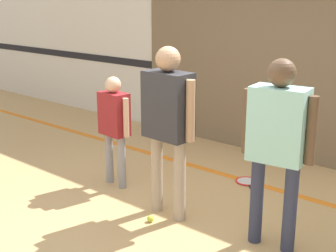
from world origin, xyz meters
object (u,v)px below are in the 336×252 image
Objects in this scene: person_student_left at (114,119)px; tennis_ball_by_spare_racket at (257,172)px; tennis_ball_near_instructor at (150,219)px; person_instructor at (168,114)px; person_student_right at (278,135)px; racket_spare_on_floor at (247,182)px.

person_student_left is 1.88m from tennis_ball_by_spare_racket.
tennis_ball_near_instructor is at bearing -19.42° from person_student_left.
tennis_ball_near_instructor is 1.00× the size of tennis_ball_by_spare_racket.
tennis_ball_by_spare_racket is (1.09, 1.33, -0.75)m from person_student_left.
person_instructor is 1.02× the size of person_student_right.
tennis_ball_near_instructor and tennis_ball_by_spare_racket have the same top height.
person_instructor is at bearing -6.22° from person_student_left.
person_instructor is 1.32× the size of person_student_left.
person_student_left reaches higher than racket_spare_on_floor.
tennis_ball_near_instructor reaches higher than racket_spare_on_floor.
person_student_right is 3.49× the size of racket_spare_on_floor.
person_student_left is at bearing -90.68° from racket_spare_on_floor.
person_instructor is at bearing -94.88° from tennis_ball_by_spare_racket.
person_student_left is (-0.96, 0.19, -0.25)m from person_instructor.
person_instructor reaches higher than tennis_ball_near_instructor.
person_student_right is at bearing 9.29° from person_instructor.
racket_spare_on_floor is at bearing 81.87° from tennis_ball_near_instructor.
tennis_ball_near_instructor is (-1.11, -0.36, -0.99)m from person_student_right.
person_instructor is 1.83m from tennis_ball_by_spare_racket.
racket_spare_on_floor is at bearing -58.55° from person_student_right.
racket_spare_on_floor is 1.48m from tennis_ball_near_instructor.
person_student_left is at bearing 155.37° from tennis_ball_near_instructor.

